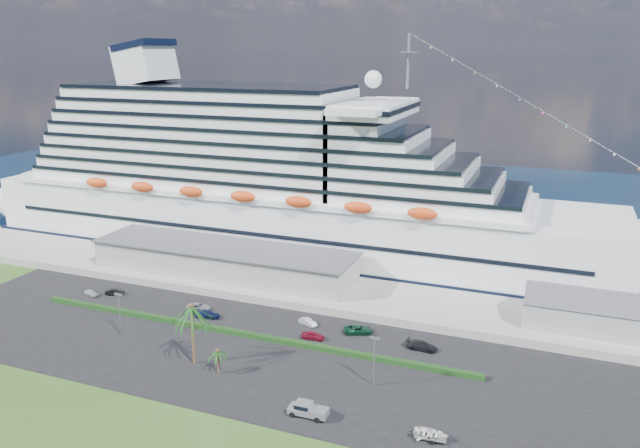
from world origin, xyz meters
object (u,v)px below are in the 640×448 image
at_px(cruise_ship, 281,188).
at_px(parked_car_3, 208,314).
at_px(boat_trailer, 431,434).
at_px(pickup_truck, 308,409).

xyz_separation_m(cruise_ship, parked_car_3, (3.97, -43.38, -15.85)).
bearing_deg(boat_trailer, pickup_truck, -177.54).
height_order(cruise_ship, parked_car_3, cruise_ship).
bearing_deg(pickup_truck, boat_trailer, 2.46).
bearing_deg(boat_trailer, parked_car_3, 154.40).
bearing_deg(pickup_truck, cruise_ship, 117.50).
distance_m(pickup_truck, boat_trailer, 17.59).
bearing_deg(parked_car_3, boat_trailer, -125.11).
distance_m(cruise_ship, boat_trailer, 86.44).
relative_size(parked_car_3, boat_trailer, 0.91).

